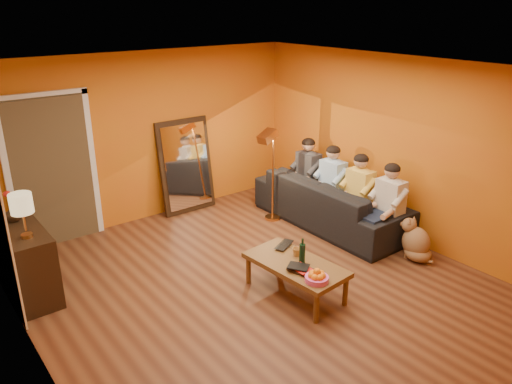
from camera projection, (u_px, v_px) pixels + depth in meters
room_shell at (239, 178)px, 5.92m from camera, size 5.00×5.50×2.60m
doorway_recess at (50, 170)px, 6.97m from camera, size 1.06×0.30×2.10m
door_jamb_left at (8, 181)px, 6.56m from camera, size 0.08×0.06×2.20m
door_jamb_right at (93, 165)px, 7.21m from camera, size 0.08×0.06×2.20m
door_header at (40, 95)px, 6.50m from camera, size 1.22×0.06×0.08m
mirror_frame at (186, 166)px, 8.10m from camera, size 0.92×0.27×1.51m
mirror_glass at (187, 166)px, 8.07m from camera, size 0.78×0.21×1.35m
sideboard at (26, 261)px, 5.83m from camera, size 0.44×1.18×0.85m
table_lamp at (23, 216)px, 5.37m from camera, size 0.24×0.24×0.51m
sofa at (330, 202)px, 7.69m from camera, size 2.54×0.99×0.74m
coffee_table at (295, 278)px, 5.88m from camera, size 0.72×1.27×0.42m
floor_lamp at (273, 176)px, 7.74m from camera, size 0.34×0.30×1.44m
dog at (416, 239)px, 6.65m from camera, size 0.41×0.55×0.59m
person_far_left at (390, 205)px, 6.94m from camera, size 0.70×0.44×1.22m
person_mid_left at (359, 194)px, 7.34m from camera, size 0.70×0.44×1.22m
person_mid_right at (332, 184)px, 7.75m from camera, size 0.70×0.44×1.22m
person_far_right at (308, 175)px, 8.15m from camera, size 0.70×0.44×1.22m
fruit_bowl at (317, 275)px, 5.39m from camera, size 0.26×0.26×0.16m
wine_bottle at (302, 251)px, 5.74m from camera, size 0.07×0.07×0.31m
tumbler at (297, 252)px, 5.95m from camera, size 0.11×0.11×0.10m
laptop at (288, 246)px, 6.16m from camera, size 0.38×0.32×0.03m
book_lower at (296, 273)px, 5.55m from camera, size 0.26×0.30×0.02m
book_mid at (296, 271)px, 5.56m from camera, size 0.18×0.24×0.02m
book_upper at (296, 270)px, 5.53m from camera, size 0.27×0.29×0.02m
vase at (13, 213)px, 5.83m from camera, size 0.19×0.19×0.20m
flowers at (10, 196)px, 5.75m from camera, size 0.17×0.17×0.39m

